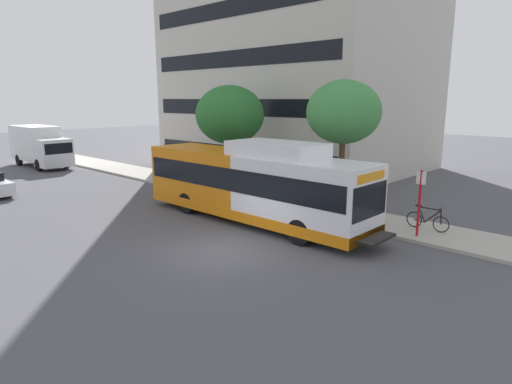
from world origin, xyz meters
TOP-DOWN VIEW (x-y plane):
  - ground_plane at (0.00, 8.00)m, footprint 120.00×120.00m
  - sidewalk_curb at (7.00, 6.00)m, footprint 3.00×56.00m
  - transit_bus at (3.53, 1.95)m, footprint 2.58×12.25m
  - bus_stop_sign_pole at (6.05, -4.50)m, footprint 0.10×0.36m
  - bicycle_parked at (7.16, -4.45)m, footprint 0.52×1.76m
  - street_tree_near_stop at (7.65, 0.03)m, footprint 3.46×3.46m
  - street_tree_mid_block at (7.81, 7.90)m, footprint 4.04×4.04m
  - box_truck_background at (3.45, 25.59)m, footprint 2.32×7.01m

SIDE VIEW (x-z plane):
  - ground_plane at x=0.00m, z-range 0.00..0.00m
  - sidewalk_curb at x=7.00m, z-range 0.00..0.14m
  - bicycle_parked at x=7.16m, z-range 0.05..1.07m
  - bus_stop_sign_pole at x=6.05m, z-range 0.35..2.95m
  - transit_bus at x=3.53m, z-range -0.12..3.53m
  - box_truck_background at x=3.45m, z-range 0.12..3.37m
  - street_tree_mid_block at x=7.81m, z-range 1.43..7.48m
  - street_tree_near_stop at x=7.65m, z-range 1.71..7.83m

